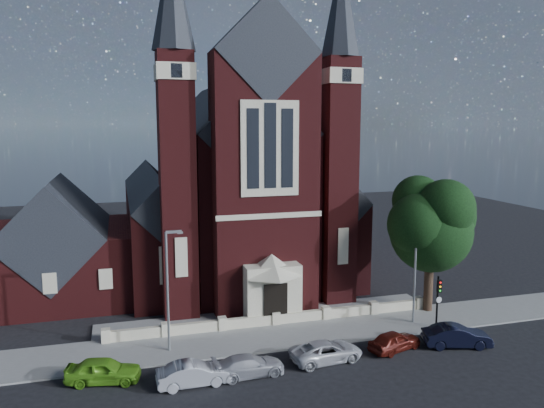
# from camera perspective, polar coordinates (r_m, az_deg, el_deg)

# --- Properties ---
(ground) EXTENTS (120.00, 120.00, 0.00)m
(ground) POSITION_cam_1_polar(r_m,az_deg,el_deg) (48.03, -2.55, -9.33)
(ground) COLOR black
(ground) RESTS_ON ground
(pavement_strip) EXTENTS (60.00, 5.00, 0.12)m
(pavement_strip) POSITION_cam_1_polar(r_m,az_deg,el_deg) (38.52, 1.24, -13.96)
(pavement_strip) COLOR slate
(pavement_strip) RESTS_ON ground
(forecourt_paving) EXTENTS (26.00, 3.00, 0.14)m
(forecourt_paving) POSITION_cam_1_polar(r_m,az_deg,el_deg) (42.09, -0.42, -11.96)
(forecourt_paving) COLOR slate
(forecourt_paving) RESTS_ON ground
(forecourt_wall) EXTENTS (24.00, 0.40, 0.90)m
(forecourt_wall) POSITION_cam_1_polar(r_m,az_deg,el_deg) (40.29, 0.37, -12.92)
(forecourt_wall) COLOR #C1B899
(forecourt_wall) RESTS_ON ground
(church) EXTENTS (20.01, 34.90, 29.20)m
(church) POSITION_cam_1_polar(r_m,az_deg,el_deg) (53.86, -4.61, 1.54)
(church) COLOR #4A1314
(church) RESTS_ON ground
(parish_hall) EXTENTS (12.00, 12.20, 10.24)m
(parish_hall) POSITION_cam_1_polar(r_m,az_deg,el_deg) (48.93, -22.06, -4.76)
(parish_hall) COLOR #4A1314
(parish_hall) RESTS_ON ground
(street_tree) EXTENTS (6.40, 6.60, 10.70)m
(street_tree) POSITION_cam_1_polar(r_m,az_deg,el_deg) (42.87, 17.07, -2.30)
(street_tree) COLOR black
(street_tree) RESTS_ON ground
(street_lamp_left) EXTENTS (1.16, 0.22, 8.09)m
(street_lamp_left) POSITION_cam_1_polar(r_m,az_deg,el_deg) (35.06, -11.05, -8.45)
(street_lamp_left) COLOR gray
(street_lamp_left) RESTS_ON ground
(street_lamp_right) EXTENTS (1.16, 0.22, 8.09)m
(street_lamp_right) POSITION_cam_1_polar(r_m,az_deg,el_deg) (40.66, 15.27, -6.21)
(street_lamp_right) COLOR gray
(street_lamp_right) RESTS_ON ground
(traffic_signal) EXTENTS (0.28, 0.42, 4.00)m
(traffic_signal) POSITION_cam_1_polar(r_m,az_deg,el_deg) (40.42, 17.44, -9.37)
(traffic_signal) COLOR black
(traffic_signal) RESTS_ON ground
(car_lime_van) EXTENTS (4.51, 2.53, 1.45)m
(car_lime_van) POSITION_cam_1_polar(r_m,az_deg,el_deg) (33.43, -17.69, -16.69)
(car_lime_van) COLOR #62AE22
(car_lime_van) RESTS_ON ground
(car_silver_a) EXTENTS (4.20, 1.57, 1.37)m
(car_silver_a) POSITION_cam_1_polar(r_m,az_deg,el_deg) (32.01, -8.46, -17.62)
(car_silver_a) COLOR #A5A7AD
(car_silver_a) RESTS_ON ground
(car_silver_b) EXTENTS (4.41, 2.02, 1.25)m
(car_silver_b) POSITION_cam_1_polar(r_m,az_deg,el_deg) (32.80, -2.51, -16.97)
(car_silver_b) COLOR #A4A5AC
(car_silver_b) RESTS_ON ground
(car_white_suv) EXTENTS (4.83, 2.59, 1.29)m
(car_white_suv) POSITION_cam_1_polar(r_m,az_deg,el_deg) (34.72, 5.87, -15.47)
(car_white_suv) COLOR silver
(car_white_suv) RESTS_ON ground
(car_dark_red) EXTENTS (4.12, 2.64, 1.30)m
(car_dark_red) POSITION_cam_1_polar(r_m,az_deg,el_deg) (36.89, 13.05, -14.15)
(car_dark_red) COLOR #58160F
(car_dark_red) RESTS_ON ground
(car_navy) EXTENTS (4.72, 2.66, 1.47)m
(car_navy) POSITION_cam_1_polar(r_m,az_deg,el_deg) (38.55, 19.25, -13.27)
(car_navy) COLOR black
(car_navy) RESTS_ON ground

